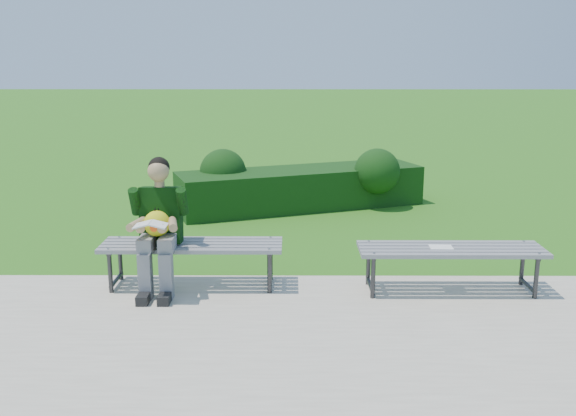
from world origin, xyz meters
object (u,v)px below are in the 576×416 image
bench_left (192,248)px  seated_boy (159,222)px  hedge (301,184)px  paper_sheet (441,247)px  bench_right (451,253)px

bench_left → seated_boy: (-0.30, -0.10, 0.30)m
hedge → paper_sheet: size_ratio=17.14×
bench_left → bench_right: bearing=-3.0°
paper_sheet → seated_boy: bearing=179.2°
hedge → seated_boy: bearing=-111.6°
bench_left → bench_right: same height
hedge → paper_sheet: bearing=-70.3°
seated_boy → paper_sheet: 2.77m
bench_right → paper_sheet: bench_right is taller
bench_left → seated_boy: size_ratio=1.37×
bench_left → paper_sheet: (2.46, -0.14, 0.06)m
paper_sheet → bench_left: bearing=176.8°
seated_boy → paper_sheet: size_ratio=5.82×
hedge → paper_sheet: hedge is taller
hedge → bench_right: hedge is taller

